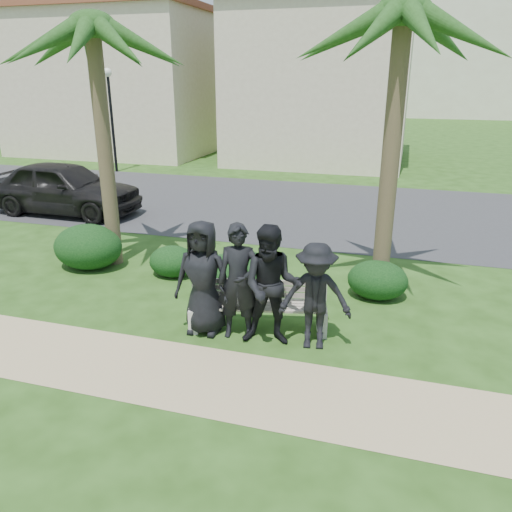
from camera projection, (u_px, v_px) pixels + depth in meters
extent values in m
plane|color=#244313|center=(202.00, 316.00, 8.79)|extent=(160.00, 160.00, 0.00)
cube|color=tan|center=(154.00, 370.00, 7.17)|extent=(30.00, 1.60, 0.01)
cube|color=#2D2D30|center=(297.00, 207.00, 16.00)|extent=(160.00, 8.00, 0.01)
cube|color=beige|center=(121.00, 85.00, 27.04)|extent=(10.00, 8.00, 7.00)
cube|color=brown|center=(115.00, 11.00, 25.80)|extent=(10.40, 8.40, 0.30)
cube|color=beige|center=(323.00, 86.00, 24.09)|extent=(8.00, 8.00, 7.00)
cube|color=brown|center=(326.00, 2.00, 22.85)|extent=(8.40, 8.40, 0.30)
cylinder|color=black|center=(112.00, 125.00, 21.34)|extent=(0.12, 0.12, 4.00)
sphere|color=white|center=(107.00, 72.00, 20.62)|extent=(0.36, 0.36, 0.36)
cube|color=gray|center=(258.00, 307.00, 8.17)|extent=(2.30, 1.00, 0.04)
cube|color=gray|center=(262.00, 288.00, 8.29)|extent=(2.20, 0.53, 0.26)
cube|color=beige|center=(199.00, 310.00, 8.52)|extent=(0.26, 0.53, 0.41)
cube|color=beige|center=(321.00, 327.00, 7.96)|extent=(0.26, 0.53, 0.41)
imported|color=black|center=(203.00, 278.00, 7.96)|extent=(0.93, 0.62, 1.89)
imported|color=black|center=(239.00, 282.00, 7.80)|extent=(0.76, 0.58, 1.89)
imported|color=black|center=(272.00, 286.00, 7.60)|extent=(1.04, 0.87, 1.93)
imported|color=black|center=(315.00, 297.00, 7.51)|extent=(1.18, 0.79, 1.70)
ellipsoid|color=black|center=(88.00, 245.00, 10.88)|extent=(1.51, 1.25, 0.99)
ellipsoid|color=black|center=(173.00, 260.00, 10.47)|extent=(1.01, 0.83, 0.66)
ellipsoid|color=black|center=(230.00, 273.00, 9.67)|extent=(1.19, 0.98, 0.77)
ellipsoid|color=black|center=(245.00, 271.00, 9.71)|extent=(1.25, 1.03, 0.82)
ellipsoid|color=black|center=(378.00, 279.00, 9.42)|extent=(1.13, 0.93, 0.74)
cylinder|color=brown|center=(105.00, 153.00, 10.47)|extent=(0.32, 0.32, 4.92)
cylinder|color=brown|center=(390.00, 164.00, 8.94)|extent=(0.32, 0.32, 4.99)
imported|color=black|center=(64.00, 188.00, 15.07)|extent=(4.70, 1.97, 1.59)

